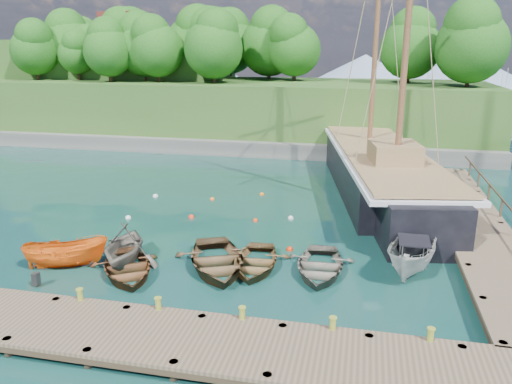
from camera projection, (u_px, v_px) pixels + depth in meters
ground at (226, 267)px, 22.05m from camera, size 160.00×160.00×0.00m
dock_near at (231, 347)px, 15.43m from camera, size 20.00×3.20×1.10m
dock_east at (474, 224)px, 26.12m from camera, size 3.20×24.00×1.10m
bollard_0 at (82, 315)px, 18.10m from camera, size 0.26×0.26×0.45m
bollard_1 at (159, 324)px, 17.48m from camera, size 0.26×0.26×0.45m
bollard_2 at (242, 335)px, 16.86m from camera, size 0.26×0.26×0.45m
bollard_3 at (332, 346)px, 16.24m from camera, size 0.26×0.26×0.45m
bollard_4 at (428, 357)px, 15.62m from camera, size 0.26×0.26×0.45m
rowboat_0 at (127, 275)px, 21.27m from camera, size 4.78×5.16×0.87m
rowboat_1 at (125, 263)px, 22.41m from camera, size 3.83×4.24×1.97m
rowboat_2 at (217, 269)px, 21.85m from camera, size 5.19×5.92×1.02m
rowboat_3 at (319, 273)px, 21.45m from camera, size 3.13×4.30×0.87m
rowboat_4 at (255, 268)px, 21.90m from camera, size 3.10×4.18×0.83m
motorboat_orange at (67, 266)px, 22.07m from camera, size 3.92×2.62×1.42m
cabin_boat_white at (411, 271)px, 21.63m from camera, size 2.94×4.90×1.78m
schooner at (380, 174)px, 33.07m from camera, size 9.19×29.15×21.80m
mooring_buoy_0 at (128, 218)px, 28.22m from camera, size 0.32×0.32×0.32m
mooring_buoy_1 at (191, 218)px, 28.33m from camera, size 0.34×0.34×0.34m
mooring_buoy_2 at (255, 221)px, 27.78m from camera, size 0.29×0.29×0.29m
mooring_buoy_3 at (291, 219)px, 28.16m from camera, size 0.33×0.33×0.33m
mooring_buoy_4 at (212, 200)px, 31.62m from camera, size 0.30×0.30×0.30m
mooring_buoy_5 at (262, 195)px, 32.67m from camera, size 0.30×0.30×0.30m
mooring_buoy_6 at (155, 197)px, 32.26m from camera, size 0.36×0.36×0.36m
mooring_buoy_7 at (290, 250)px, 23.84m from camera, size 0.33×0.33×0.33m
headland at (188, 84)px, 52.54m from camera, size 51.00×19.31×12.90m
distant_ridge at (360, 76)px, 85.54m from camera, size 117.00×40.00×10.00m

